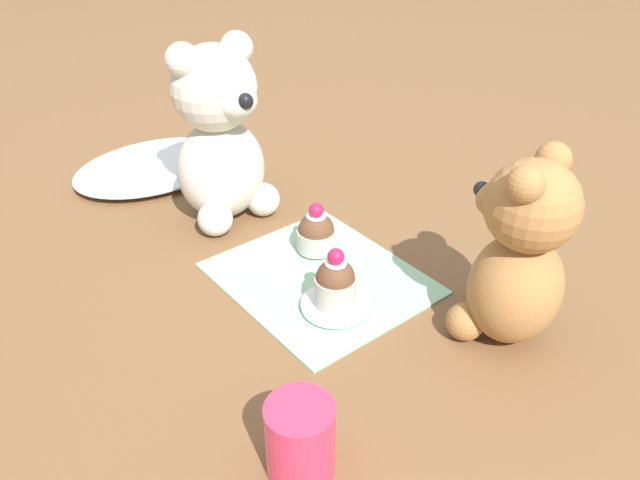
% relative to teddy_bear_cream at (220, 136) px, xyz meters
% --- Properties ---
extents(ground_plane, '(4.00, 4.00, 0.00)m').
position_rel_teddy_bear_cream_xyz_m(ground_plane, '(0.01, -0.20, -0.12)').
color(ground_plane, brown).
extents(knitted_placemat, '(0.20, 0.24, 0.01)m').
position_rel_teddy_bear_cream_xyz_m(knitted_placemat, '(0.01, -0.20, -0.11)').
color(knitted_placemat, '#8EBC99').
rests_on(knitted_placemat, ground_plane).
extents(tulle_cloth, '(0.25, 0.18, 0.03)m').
position_rel_teddy_bear_cream_xyz_m(tulle_cloth, '(-0.02, 0.18, -0.10)').
color(tulle_cloth, white).
rests_on(tulle_cloth, ground_plane).
extents(teddy_bear_cream, '(0.13, 0.13, 0.24)m').
position_rel_teddy_bear_cream_xyz_m(teddy_bear_cream, '(0.00, 0.00, 0.00)').
color(teddy_bear_cream, beige).
rests_on(teddy_bear_cream, ground_plane).
extents(teddy_bear_tan, '(0.12, 0.12, 0.21)m').
position_rel_teddy_bear_cream_xyz_m(teddy_bear_tan, '(0.10, -0.39, -0.02)').
color(teddy_bear_tan, '#A3703D').
rests_on(teddy_bear_tan, ground_plane).
extents(cupcake_near_cream_bear, '(0.05, 0.05, 0.06)m').
position_rel_teddy_bear_cream_xyz_m(cupcake_near_cream_bear, '(0.04, -0.15, -0.09)').
color(cupcake_near_cream_bear, '#B2ADA3').
rests_on(cupcake_near_cream_bear, knitted_placemat).
extents(saucer_plate, '(0.08, 0.08, 0.01)m').
position_rel_teddy_bear_cream_xyz_m(saucer_plate, '(-0.02, -0.26, -0.11)').
color(saucer_plate, silver).
rests_on(saucer_plate, knitted_placemat).
extents(cupcake_near_tan_bear, '(0.05, 0.05, 0.07)m').
position_rel_teddy_bear_cream_xyz_m(cupcake_near_tan_bear, '(-0.02, -0.26, -0.08)').
color(cupcake_near_tan_bear, '#B2ADA3').
rests_on(cupcake_near_tan_bear, saucer_plate).
extents(juice_glass, '(0.06, 0.06, 0.07)m').
position_rel_teddy_bear_cream_xyz_m(juice_glass, '(-0.17, -0.40, -0.08)').
color(juice_glass, '#DB3356').
rests_on(juice_glass, ground_plane).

